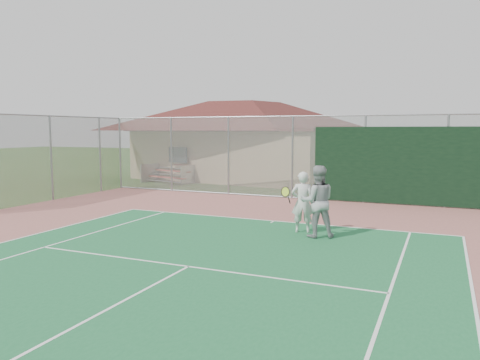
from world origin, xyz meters
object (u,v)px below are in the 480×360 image
clubhouse (245,132)px  bleachers (171,173)px  player_white_front (302,203)px  player_grey_back (317,202)px

clubhouse → bleachers: (-2.81, -3.98, -2.25)m
player_white_front → bleachers: bearing=-56.4°
player_grey_back → player_white_front: bearing=-60.5°
bleachers → player_grey_back: 14.79m
player_white_front → clubhouse: bearing=-74.5°
clubhouse → bleachers: 5.36m
bleachers → player_white_front: bearing=-28.9°
clubhouse → player_grey_back: bearing=-53.4°
clubhouse → bleachers: clubhouse is taller
clubhouse → bleachers: size_ratio=4.48×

